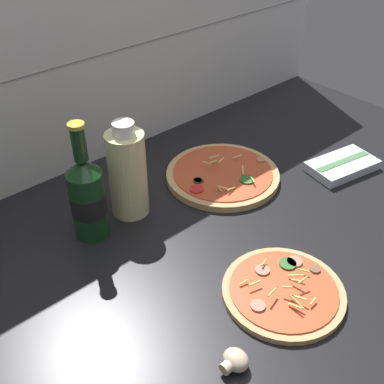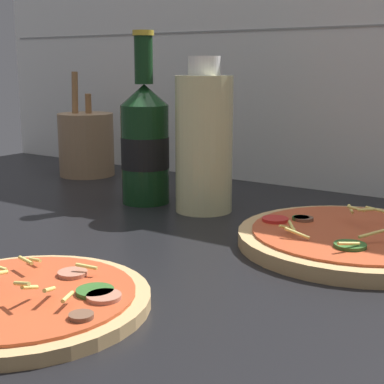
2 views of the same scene
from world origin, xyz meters
The scene contains 8 objects.
counter_slab centered at (0.00, 0.00, 1.25)cm, with size 160.00×90.00×2.50cm.
tile_backsplash centered at (0.00, 45.50, 30.00)cm, with size 160.00×1.13×60.00cm.
pizza_near centered at (-3.90, -18.18, 3.26)cm, with size 23.00×23.00×4.06cm.
pizza_far centered at (14.35, 16.66, 3.48)cm, with size 28.30×28.30×4.75cm.
beer_bottle centered at (-21.13, 20.62, 12.16)cm, with size 7.53×7.53×26.52cm.
oil_bottle centered at (-10.52, 21.25, 12.92)cm, with size 8.43×8.43×22.67cm.
mushroom_left centered at (-21.77, -22.98, 4.10)cm, with size 4.79×4.56×3.19cm.
dish_towel centered at (40.16, -0.84, 3.71)cm, with size 19.18×13.11×2.56cm.
Camera 1 is at (-57.28, -52.83, 71.45)cm, focal length 45.00 mm.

